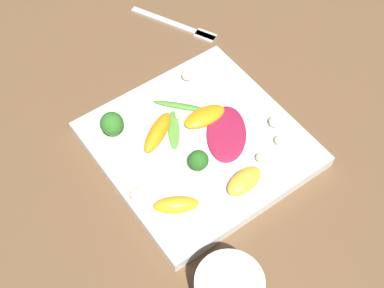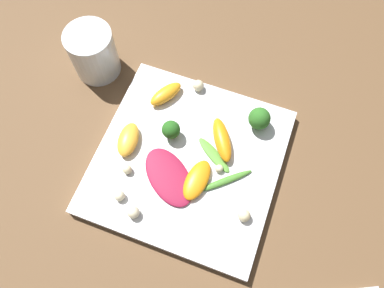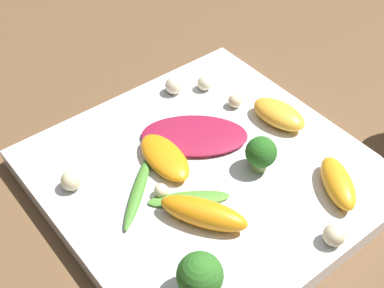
# 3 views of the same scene
# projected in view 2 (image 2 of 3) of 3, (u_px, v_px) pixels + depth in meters

# --- Properties ---
(ground_plane) EXTENTS (2.40, 2.40, 0.00)m
(ground_plane) POSITION_uv_depth(u_px,v_px,m) (188.00, 164.00, 0.58)
(ground_plane) COLOR brown
(plate) EXTENTS (0.27, 0.27, 0.02)m
(plate) POSITION_uv_depth(u_px,v_px,m) (188.00, 161.00, 0.57)
(plate) COLOR white
(plate) RESTS_ON ground_plane
(drinking_glass) EXTENTS (0.08, 0.08, 0.09)m
(drinking_glass) POSITION_uv_depth(u_px,v_px,m) (93.00, 53.00, 0.61)
(drinking_glass) COLOR white
(drinking_glass) RESTS_ON ground_plane
(radicchio_leaf_0) EXTENTS (0.11, 0.11, 0.01)m
(radicchio_leaf_0) POSITION_uv_depth(u_px,v_px,m) (169.00, 177.00, 0.55)
(radicchio_leaf_0) COLOR maroon
(radicchio_leaf_0) RESTS_ON plate
(orange_segment_0) EXTENTS (0.06, 0.04, 0.02)m
(orange_segment_0) POSITION_uv_depth(u_px,v_px,m) (128.00, 140.00, 0.57)
(orange_segment_0) COLOR #FCAD33
(orange_segment_0) RESTS_ON plate
(orange_segment_1) EXTENTS (0.08, 0.06, 0.02)m
(orange_segment_1) POSITION_uv_depth(u_px,v_px,m) (222.00, 140.00, 0.57)
(orange_segment_1) COLOR orange
(orange_segment_1) RESTS_ON plate
(orange_segment_2) EXTENTS (0.06, 0.05, 0.02)m
(orange_segment_2) POSITION_uv_depth(u_px,v_px,m) (166.00, 94.00, 0.60)
(orange_segment_2) COLOR orange
(orange_segment_2) RESTS_ON plate
(orange_segment_3) EXTENTS (0.07, 0.04, 0.02)m
(orange_segment_3) POSITION_uv_depth(u_px,v_px,m) (197.00, 180.00, 0.54)
(orange_segment_3) COLOR orange
(orange_segment_3) RESTS_ON plate
(broccoli_floret_0) EXTENTS (0.03, 0.03, 0.04)m
(broccoli_floret_0) POSITION_uv_depth(u_px,v_px,m) (259.00, 119.00, 0.57)
(broccoli_floret_0) COLOR #7A9E51
(broccoli_floret_0) RESTS_ON plate
(broccoli_floret_1) EXTENTS (0.03, 0.03, 0.03)m
(broccoli_floret_1) POSITION_uv_depth(u_px,v_px,m) (171.00, 130.00, 0.56)
(broccoli_floret_1) COLOR #84AD5B
(broccoli_floret_1) RESTS_ON plate
(arugula_sprig_0) EXTENTS (0.05, 0.07, 0.00)m
(arugula_sprig_0) POSITION_uv_depth(u_px,v_px,m) (214.00, 155.00, 0.57)
(arugula_sprig_0) COLOR #518E33
(arugula_sprig_0) RESTS_ON plate
(arugula_sprig_1) EXTENTS (0.07, 0.07, 0.01)m
(arugula_sprig_1) POSITION_uv_depth(u_px,v_px,m) (225.00, 181.00, 0.55)
(arugula_sprig_1) COLOR #47842D
(arugula_sprig_1) RESTS_ON plate
(macadamia_nut_0) EXTENTS (0.02, 0.02, 0.02)m
(macadamia_nut_0) POSITION_uv_depth(u_px,v_px,m) (198.00, 85.00, 0.61)
(macadamia_nut_0) COLOR beige
(macadamia_nut_0) RESTS_ON plate
(macadamia_nut_1) EXTENTS (0.01, 0.01, 0.01)m
(macadamia_nut_1) POSITION_uv_depth(u_px,v_px,m) (220.00, 167.00, 0.55)
(macadamia_nut_1) COLOR beige
(macadamia_nut_1) RESTS_ON plate
(macadamia_nut_2) EXTENTS (0.02, 0.02, 0.02)m
(macadamia_nut_2) POSITION_uv_depth(u_px,v_px,m) (119.00, 196.00, 0.53)
(macadamia_nut_2) COLOR beige
(macadamia_nut_2) RESTS_ON plate
(macadamia_nut_3) EXTENTS (0.01, 0.01, 0.01)m
(macadamia_nut_3) POSITION_uv_depth(u_px,v_px,m) (127.00, 169.00, 0.55)
(macadamia_nut_3) COLOR beige
(macadamia_nut_3) RESTS_ON plate
(macadamia_nut_4) EXTENTS (0.02, 0.02, 0.02)m
(macadamia_nut_4) POSITION_uv_depth(u_px,v_px,m) (133.00, 212.00, 0.52)
(macadamia_nut_4) COLOR beige
(macadamia_nut_4) RESTS_ON plate
(macadamia_nut_5) EXTENTS (0.02, 0.02, 0.02)m
(macadamia_nut_5) POSITION_uv_depth(u_px,v_px,m) (244.00, 215.00, 0.52)
(macadamia_nut_5) COLOR beige
(macadamia_nut_5) RESTS_ON plate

